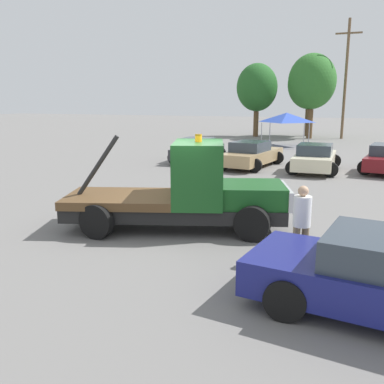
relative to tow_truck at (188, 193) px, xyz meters
name	(u,v)px	position (x,y,z in m)	size (l,w,h in m)	color
ground_plane	(175,229)	(-0.35, -0.12, -0.98)	(160.00, 160.00, 0.00)	slate
tow_truck	(188,193)	(0.00, 0.00, 0.00)	(6.14, 3.65, 2.54)	black
person_near_truck	(302,219)	(3.13, -1.41, -0.01)	(0.37, 0.37, 1.67)	#847051
parked_car_charcoal	(198,150)	(-4.38, 12.22, -0.33)	(2.48, 4.39, 1.34)	#2D2D33
parked_car_tan	(251,154)	(-1.08, 11.33, -0.33)	(2.81, 4.98, 1.34)	tan
parked_car_cream	(315,158)	(2.12, 11.12, -0.33)	(2.38, 4.43, 1.34)	beige
canopy_tent_blue	(287,118)	(-1.18, 22.46, 1.15)	(3.11, 3.11, 2.49)	#9E9EA3
tree_left	(310,84)	(-0.82, 32.69, 3.92)	(4.08, 4.08, 7.29)	brown
tree_center	(312,82)	(-0.31, 29.94, 4.02)	(4.17, 4.17, 7.45)	brown
tree_right	(257,88)	(-5.32, 30.24, 3.57)	(3.79, 3.79, 6.77)	brown
utility_pole	(346,77)	(2.45, 30.69, 4.42)	(2.20, 0.24, 10.27)	brown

